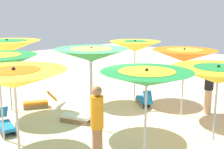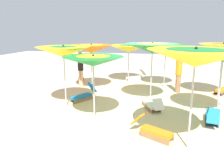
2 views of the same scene
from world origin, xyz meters
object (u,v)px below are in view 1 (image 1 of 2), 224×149
beachgoer_0 (97,123)px  beach_umbrella_5 (147,78)px  beachgoer_2 (209,86)px  lounger_5 (5,124)px  beach_umbrella_8 (218,75)px  lounger_4 (74,116)px  beach_umbrella_0 (7,46)px  beach_umbrella_3 (90,51)px  beach_umbrella_7 (184,55)px  lounger_2 (144,100)px  beach_umbrella_4 (91,55)px  beach_umbrella_6 (135,46)px  lounger_3 (38,102)px  beach_umbrella_2 (14,79)px

beachgoer_0 → beach_umbrella_5: bearing=-93.8°
beachgoer_2 → beachgoer_0: bearing=-61.3°
beach_umbrella_5 → lounger_5: bearing=18.4°
beach_umbrella_8 → lounger_4: 4.57m
beach_umbrella_0 → lounger_4: bearing=-158.3°
beach_umbrella_5 → beach_umbrella_3: bearing=-26.3°
beach_umbrella_5 → lounger_4: size_ratio=1.74×
beach_umbrella_8 → beachgoer_2: (1.42, -2.34, -0.96)m
beach_umbrella_7 → lounger_2: beach_umbrella_7 is taller
beach_umbrella_8 → beach_umbrella_4: bearing=23.5°
beach_umbrella_7 → beach_umbrella_6: bearing=-6.8°
beach_umbrella_8 → lounger_4: (3.98, 1.46, -1.73)m
beach_umbrella_6 → lounger_4: size_ratio=1.83×
beach_umbrella_5 → lounger_4: bearing=-8.8°
beach_umbrella_5 → beachgoer_2: 4.53m
lounger_3 → beachgoer_0: size_ratio=0.67×
beach_umbrella_4 → beach_umbrella_8: size_ratio=1.10×
beach_umbrella_0 → lounger_2: 5.22m
lounger_2 → lounger_3: lounger_2 is taller
beach_umbrella_3 → beach_umbrella_8: (-5.35, 0.37, -0.05)m
beachgoer_0 → beachgoer_2: 4.93m
beach_umbrella_0 → beach_umbrella_2: size_ratio=1.05×
lounger_5 → beachgoer_2: beachgoer_2 is taller
beachgoer_0 → beach_umbrella_7: bearing=-31.9°
beach_umbrella_2 → beachgoer_2: size_ratio=1.32×
beach_umbrella_6 → beachgoer_0: (-2.87, 4.43, -1.17)m
lounger_4 → beach_umbrella_3: bearing=102.4°
lounger_5 → lounger_4: bearing=80.2°
beach_umbrella_3 → beach_umbrella_4: 2.82m
beach_umbrella_5 → beach_umbrella_8: beach_umbrella_5 is taller
beach_umbrella_5 → lounger_2: 4.86m
beach_umbrella_2 → beach_umbrella_8: size_ratio=1.08×
beachgoer_0 → beach_umbrella_3: bearing=14.2°
beach_umbrella_3 → beach_umbrella_8: size_ratio=0.98×
beach_umbrella_5 → beachgoer_0: (0.89, 0.61, -1.08)m
lounger_2 → lounger_4: size_ratio=0.92×
beach_umbrella_2 → beachgoer_0: 2.12m
beach_umbrella_6 → beachgoer_0: size_ratio=1.31×
beach_umbrella_7 → lounger_5: size_ratio=1.88×
beach_umbrella_2 → beach_umbrella_6: size_ratio=1.01×
beach_umbrella_2 → beach_umbrella_6: 6.61m
beach_umbrella_4 → beach_umbrella_5: bearing=166.5°
lounger_2 → beach_umbrella_7: bearing=-143.3°
beach_umbrella_4 → lounger_2: 3.47m
beach_umbrella_6 → beach_umbrella_4: bearing=110.7°
beach_umbrella_2 → beach_umbrella_4: 3.19m
beach_umbrella_2 → beach_umbrella_3: size_ratio=1.10×
beach_umbrella_4 → lounger_5: 3.25m
beach_umbrella_0 → beach_umbrella_5: size_ratio=1.12×
lounger_2 → beachgoer_2: 2.41m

